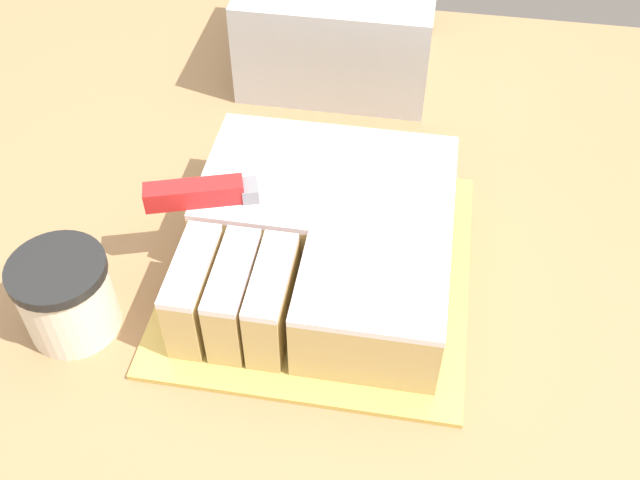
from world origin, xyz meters
TOP-DOWN VIEW (x-y plane):
  - countertop at (0.00, 0.00)m, footprint 1.40×1.10m
  - cake_board at (0.03, -0.00)m, footprint 0.30×0.32m
  - cake at (0.03, 0.00)m, footprint 0.25×0.27m
  - knife at (-0.06, 0.00)m, footprint 0.27×0.11m
  - coffee_cup at (-0.19, -0.11)m, footprint 0.09×0.09m
  - storage_box at (-0.01, 0.37)m, footprint 0.24×0.21m

SIDE VIEW (x-z plane):
  - countertop at x=0.00m, z-range 0.00..0.88m
  - cake_board at x=0.03m, z-range 0.88..0.89m
  - coffee_cup at x=-0.19m, z-range 0.89..0.97m
  - cake at x=0.03m, z-range 0.89..0.97m
  - storage_box at x=-0.01m, z-range 0.88..1.02m
  - knife at x=-0.06m, z-range 0.97..0.99m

